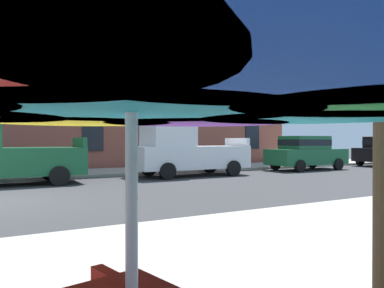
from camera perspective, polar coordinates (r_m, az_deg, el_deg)
pickup_white at (r=16.36m, az=-0.90°, el=-1.29°), size 5.10×2.12×2.20m
sedan_green at (r=20.75m, az=16.79°, el=-1.14°), size 4.40×1.98×1.78m
patio_umbrella at (r=1.83m, az=-9.12°, el=11.73°), size 3.73×3.73×2.20m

